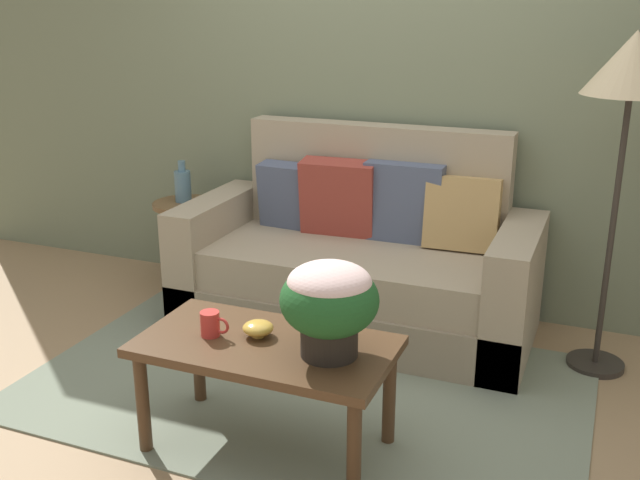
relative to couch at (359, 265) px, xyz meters
name	(u,v)px	position (x,y,z in m)	size (l,w,h in m)	color
ground_plane	(301,391)	(0.00, -0.84, -0.35)	(14.00, 14.00, 0.00)	#997A56
wall_back	(390,66)	(0.00, 0.47, 1.05)	(6.40, 0.12, 2.80)	slate
area_rug	(304,386)	(0.00, -0.79, -0.34)	(2.61, 1.64, 0.01)	gray
couch	(359,265)	(0.00, 0.00, 0.00)	(1.93, 0.88, 1.09)	gray
coffee_table	(266,357)	(0.06, -1.31, 0.06)	(1.02, 0.55, 0.48)	#442D1B
side_table	(186,229)	(-1.19, 0.10, 0.04)	(0.40, 0.40, 0.57)	brown
floor_lamp	(632,80)	(1.29, -0.05, 1.07)	(0.44, 0.44, 1.64)	#2D2823
potted_plant	(329,300)	(0.33, -1.31, 0.36)	(0.37, 0.37, 0.37)	black
coffee_mug	(211,324)	(-0.17, -1.34, 0.18)	(0.13, 0.08, 0.10)	red
snack_bowl	(258,328)	(0.01, -1.27, 0.17)	(0.13, 0.13, 0.07)	gold
table_vase	(183,185)	(-1.20, 0.12, 0.32)	(0.10, 0.10, 0.26)	slate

